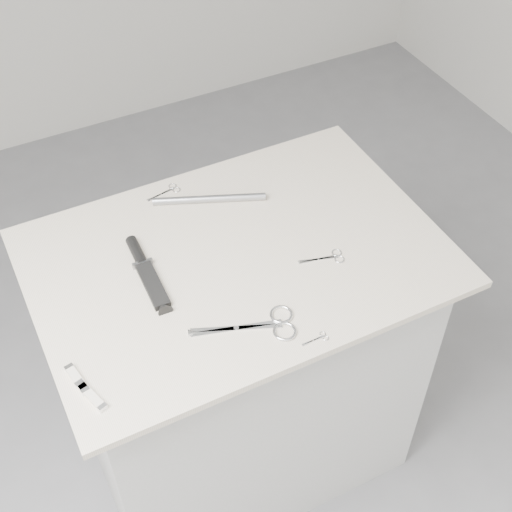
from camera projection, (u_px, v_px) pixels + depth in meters
name	position (u px, v px, depth m)	size (l,w,h in m)	color
ground	(243.00, 446.00, 2.40)	(4.00, 4.00, 0.01)	slate
plinth	(240.00, 367.00, 2.08)	(0.90, 0.60, 0.90)	#B6B6B4
display_board	(238.00, 258.00, 1.75)	(1.00, 0.70, 0.02)	beige
large_shears	(266.00, 325.00, 1.58)	(0.24, 0.13, 0.01)	silver
embroidery_scissors_a	(329.00, 258.00, 1.73)	(0.11, 0.06, 0.00)	silver
embroidery_scissors_b	(168.00, 191.00, 1.90)	(0.10, 0.04, 0.00)	silver
tiny_scissors	(318.00, 339.00, 1.56)	(0.06, 0.03, 0.00)	silver
sheathed_knife	(145.00, 269.00, 1.69)	(0.05, 0.24, 0.03)	black
pocket_knife_a	(77.00, 379.00, 1.48)	(0.03, 0.08, 0.01)	beige
pocket_knife_b	(91.00, 395.00, 1.45)	(0.05, 0.09, 0.01)	beige
metal_rail	(209.00, 199.00, 1.87)	(0.02, 0.02, 0.30)	gray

